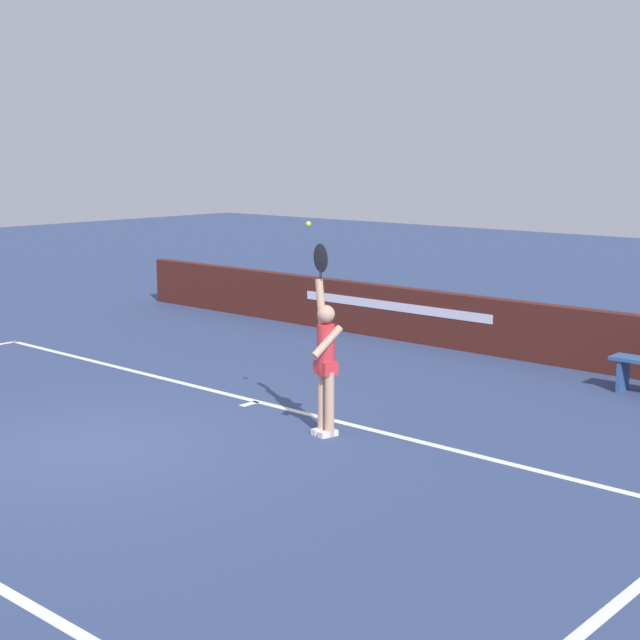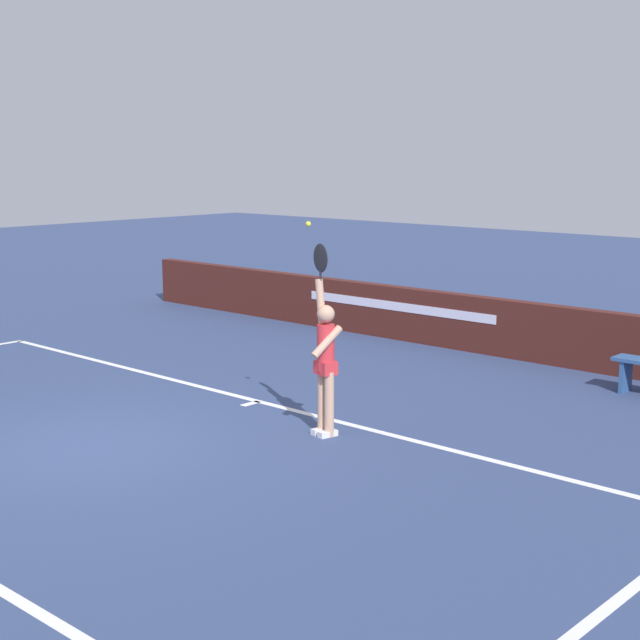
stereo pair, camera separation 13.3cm
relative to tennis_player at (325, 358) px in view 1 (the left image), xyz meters
The scene contains 5 objects.
ground_plane 2.89m from the tennis_player, 128.38° to the right, with size 60.00×60.00×0.00m, color navy.
court_lines 2.85m from the tennis_player, 129.23° to the right, with size 12.47×5.37×0.00m.
back_wall 5.58m from the tennis_player, 107.81° to the left, with size 15.83×0.25×0.96m.
tennis_player is the anchor object (origin of this frame).
tennis_ball 1.60m from the tennis_player, behind, with size 0.07×0.07×0.07m.
Camera 1 is at (8.87, -6.05, 3.36)m, focal length 52.75 mm.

